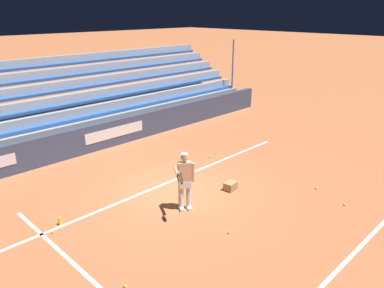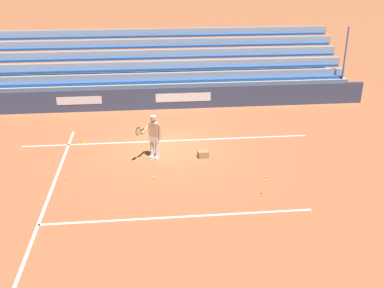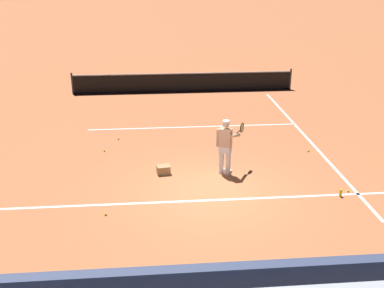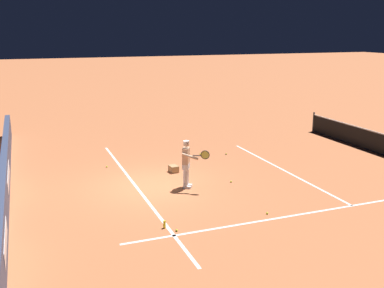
{
  "view_description": "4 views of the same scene",
  "coord_description": "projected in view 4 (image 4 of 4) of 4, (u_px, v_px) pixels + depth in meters",
  "views": [
    {
      "loc": [
        7.19,
        8.05,
        5.45
      ],
      "look_at": [
        -0.66,
        0.2,
        1.43
      ],
      "focal_mm": 35.0,
      "sensor_mm": 36.0,
      "label": 1
    },
    {
      "loc": [
        0.8,
        17.03,
        7.27
      ],
      "look_at": [
        -0.77,
        2.0,
        0.87
      ],
      "focal_mm": 42.0,
      "sensor_mm": 36.0,
      "label": 2
    },
    {
      "loc": [
        -1.48,
        -11.19,
        5.94
      ],
      "look_at": [
        -0.47,
        0.52,
        1.26
      ],
      "focal_mm": 42.0,
      "sensor_mm": 36.0,
      "label": 3
    },
    {
      "loc": [
        14.79,
        -4.06,
        5.43
      ],
      "look_at": [
        -0.38,
        1.74,
        1.31
      ],
      "focal_mm": 42.0,
      "sensor_mm": 36.0,
      "label": 4
    }
  ],
  "objects": [
    {
      "name": "court_sideline_white",
      "position": [
        313.0,
        212.0,
        13.79
      ],
      "size": [
        0.1,
        12.0,
        0.01
      ],
      "primitive_type": "cube",
      "color": "white",
      "rests_on": "ground"
    },
    {
      "name": "tennis_ball_midcourt",
      "position": [
        226.0,
        154.0,
        20.21
      ],
      "size": [
        0.07,
        0.07,
        0.07
      ],
      "primitive_type": "sphere",
      "color": "#CCE533",
      "rests_on": "ground"
    },
    {
      "name": "tennis_ball_near_player",
      "position": [
        107.0,
        167.0,
        18.31
      ],
      "size": [
        0.07,
        0.07,
        0.07
      ],
      "primitive_type": "sphere",
      "color": "#CCE533",
      "rests_on": "ground"
    },
    {
      "name": "court_baseline_white",
      "position": [
        137.0,
        188.0,
        15.96
      ],
      "size": [
        12.0,
        0.1,
        0.01
      ],
      "primitive_type": "cube",
      "color": "white",
      "rests_on": "ground"
    },
    {
      "name": "tennis_ball_toward_net",
      "position": [
        267.0,
        213.0,
        13.65
      ],
      "size": [
        0.07,
        0.07,
        0.07
      ],
      "primitive_type": "sphere",
      "color": "#CCE533",
      "rests_on": "ground"
    },
    {
      "name": "tennis_player",
      "position": [
        187.0,
        163.0,
        15.76
      ],
      "size": [
        0.93,
        0.85,
        1.71
      ],
      "color": "silver",
      "rests_on": "ground"
    },
    {
      "name": "water_bottle",
      "position": [
        164.0,
        224.0,
        12.68
      ],
      "size": [
        0.07,
        0.07,
        0.22
      ],
      "primitive_type": "cylinder",
      "color": "yellow",
      "rests_on": "ground"
    },
    {
      "name": "ball_box_cardboard",
      "position": [
        174.0,
        169.0,
        17.71
      ],
      "size": [
        0.43,
        0.35,
        0.26
      ],
      "primitive_type": "cube",
      "rotation": [
        0.0,
        0.0,
        0.13
      ],
      "color": "#A87F51",
      "rests_on": "ground"
    },
    {
      "name": "court_service_line_white",
      "position": [
        283.0,
        170.0,
        18.03
      ],
      "size": [
        8.22,
        0.1,
        0.01
      ],
      "primitive_type": "cube",
      "color": "white",
      "rests_on": "ground"
    },
    {
      "name": "tennis_ball_far_left",
      "position": [
        231.0,
        182.0,
        16.5
      ],
      "size": [
        0.07,
        0.07,
        0.07
      ],
      "primitive_type": "sphere",
      "color": "#CCE533",
      "rests_on": "ground"
    },
    {
      "name": "tennis_ball_by_box",
      "position": [
        177.0,
        230.0,
        12.48
      ],
      "size": [
        0.07,
        0.07,
        0.07
      ],
      "primitive_type": "sphere",
      "color": "#CCE533",
      "rests_on": "ground"
    },
    {
      "name": "ground_plane",
      "position": [
        151.0,
        186.0,
        16.13
      ],
      "size": [
        160.0,
        160.0,
        0.0
      ],
      "primitive_type": "plane",
      "color": "#B7663D"
    },
    {
      "name": "back_wall_sponsor_board",
      "position": [
        4.0,
        188.0,
        14.31
      ],
      "size": [
        20.96,
        0.25,
        1.1
      ],
      "color": "#384260",
      "rests_on": "ground"
    },
    {
      "name": "tennis_ball_on_baseline",
      "position": [
        200.0,
        154.0,
        20.19
      ],
      "size": [
        0.07,
        0.07,
        0.07
      ],
      "primitive_type": "sphere",
      "color": "#CCE533",
      "rests_on": "ground"
    }
  ]
}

